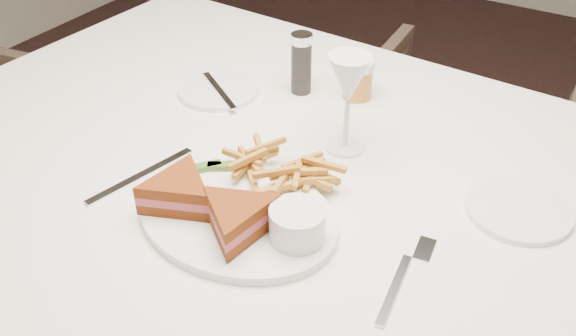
# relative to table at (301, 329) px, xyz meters

# --- Properties ---
(table) EXTENTS (1.57, 1.09, 0.75)m
(table) POSITION_rel_table_xyz_m (0.00, 0.00, 0.00)
(table) COLOR white
(table) RESTS_ON ground
(chair_far) EXTENTS (0.63, 0.60, 0.61)m
(chair_far) POSITION_rel_table_xyz_m (0.03, 0.87, -0.07)
(chair_far) COLOR #4C3B2E
(chair_far) RESTS_ON ground
(table_setting) EXTENTS (0.77, 0.63, 0.18)m
(table_setting) POSITION_rel_table_xyz_m (-0.03, -0.05, 0.41)
(table_setting) COLOR white
(table_setting) RESTS_ON table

